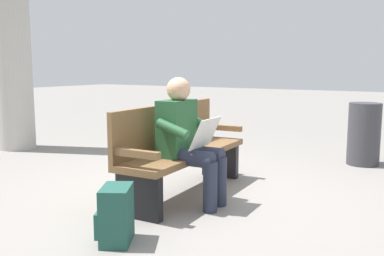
{
  "coord_description": "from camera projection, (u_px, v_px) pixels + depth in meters",
  "views": [
    {
      "loc": [
        3.51,
        2.26,
        1.27
      ],
      "look_at": [
        0.13,
        0.15,
        0.7
      ],
      "focal_mm": 40.03,
      "sensor_mm": 36.0,
      "label": 1
    }
  ],
  "objects": [
    {
      "name": "trash_bin",
      "position": [
        364.0,
        134.0,
        5.56
      ],
      "size": [
        0.41,
        0.41,
        0.81
      ],
      "primitive_type": "cylinder",
      "color": "#38383D",
      "rests_on": "ground"
    },
    {
      "name": "support_pillar",
      "position": [
        11.0,
        39.0,
        6.51
      ],
      "size": [
        0.56,
        0.56,
        3.38
      ],
      "primitive_type": "cylinder",
      "color": "#B2AFA8",
      "rests_on": "ground"
    },
    {
      "name": "backpack",
      "position": [
        116.0,
        215.0,
        3.1
      ],
      "size": [
        0.37,
        0.35,
        0.42
      ],
      "rotation": [
        0.0,
        0.0,
        3.67
      ],
      "color": "#1E4C42",
      "rests_on": "ground"
    },
    {
      "name": "bench_near",
      "position": [
        180.0,
        149.0,
        4.28
      ],
      "size": [
        1.82,
        0.57,
        0.9
      ],
      "rotation": [
        0.0,
        0.0,
        0.05
      ],
      "color": "brown",
      "rests_on": "ground"
    },
    {
      "name": "ground_plane",
      "position": [
        186.0,
        194.0,
        4.31
      ],
      "size": [
        40.0,
        40.0,
        0.0
      ],
      "primitive_type": "plane",
      "color": "gray"
    },
    {
      "name": "person_seated",
      "position": [
        187.0,
        138.0,
        3.92
      ],
      "size": [
        0.59,
        0.59,
        1.18
      ],
      "rotation": [
        0.0,
        0.0,
        0.05
      ],
      "color": "#23512D",
      "rests_on": "ground"
    }
  ]
}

